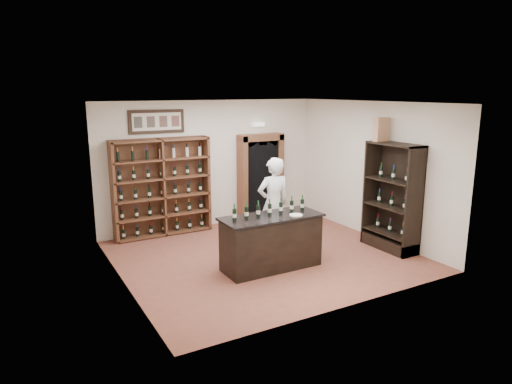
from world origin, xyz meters
TOP-DOWN VIEW (x-y plane):
  - floor at (0.00, 0.00)m, footprint 5.50×5.50m
  - ceiling at (0.00, 0.00)m, footprint 5.50×5.50m
  - wall_back at (0.00, 2.50)m, footprint 5.50×0.04m
  - wall_left at (-2.75, 0.00)m, footprint 0.04×5.00m
  - wall_right at (2.75, 0.00)m, footprint 0.04×5.00m
  - wine_shelf at (-1.30, 2.33)m, footprint 2.20×0.38m
  - framed_picture at (-1.30, 2.47)m, footprint 1.25×0.04m
  - arched_doorway at (1.25, 2.33)m, footprint 1.17×0.35m
  - emergency_light at (1.25, 2.42)m, footprint 0.30×0.10m
  - tasting_counter at (-0.20, -0.60)m, footprint 1.88×0.78m
  - counter_bottle_0 at (-0.92, -0.54)m, footprint 0.07×0.07m
  - counter_bottle_1 at (-0.68, -0.54)m, footprint 0.07×0.07m
  - counter_bottle_2 at (-0.44, -0.54)m, footprint 0.07×0.07m
  - counter_bottle_3 at (-0.20, -0.54)m, footprint 0.07×0.07m
  - counter_bottle_4 at (0.04, -0.54)m, footprint 0.07×0.07m
  - counter_bottle_5 at (0.28, -0.54)m, footprint 0.07×0.07m
  - counter_bottle_6 at (0.52, -0.54)m, footprint 0.07×0.07m
  - side_cabinet at (2.52, -0.90)m, footprint 0.48×1.20m
  - shopkeeper at (0.40, 0.30)m, footprint 0.73×0.51m
  - plate at (0.20, -0.81)m, footprint 0.24×0.24m
  - wine_crate at (2.48, -0.50)m, footprint 0.34×0.15m

SIDE VIEW (x-z plane):
  - floor at x=0.00m, z-range 0.00..0.00m
  - tasting_counter at x=-0.20m, z-range -0.01..0.99m
  - side_cabinet at x=2.52m, z-range -0.35..1.85m
  - shopkeeper at x=0.40m, z-range 0.00..1.91m
  - plate at x=0.20m, z-range 1.00..1.02m
  - wine_shelf at x=-1.30m, z-range 0.00..2.20m
  - counter_bottle_0 at x=-0.92m, z-range 0.96..1.26m
  - counter_bottle_1 at x=-0.68m, z-range 0.96..1.26m
  - counter_bottle_2 at x=-0.44m, z-range 0.96..1.26m
  - counter_bottle_3 at x=-0.20m, z-range 0.96..1.26m
  - counter_bottle_4 at x=0.04m, z-range 0.96..1.26m
  - counter_bottle_5 at x=0.28m, z-range 0.96..1.26m
  - counter_bottle_6 at x=0.52m, z-range 0.96..1.26m
  - arched_doorway at x=1.25m, z-range 0.05..2.22m
  - wall_back at x=0.00m, z-range 0.00..3.00m
  - wall_left at x=-2.75m, z-range 0.00..3.00m
  - wall_right at x=2.75m, z-range 0.00..3.00m
  - emergency_light at x=1.25m, z-range 2.35..2.45m
  - wine_crate at x=2.48m, z-range 2.20..2.68m
  - framed_picture at x=-1.30m, z-range 2.29..2.81m
  - ceiling at x=0.00m, z-range 3.00..3.00m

